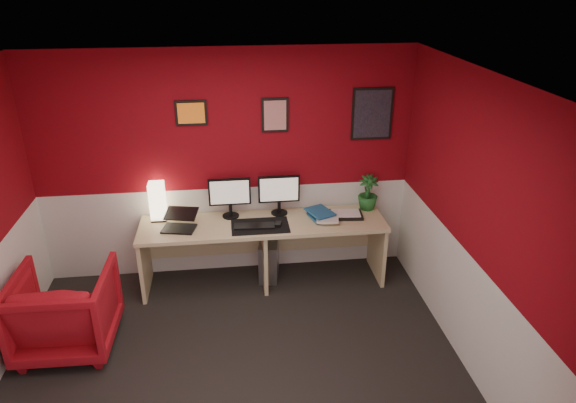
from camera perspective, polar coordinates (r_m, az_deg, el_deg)
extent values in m
cube|color=black|center=(4.76, -5.69, -18.11)|extent=(4.00, 3.50, 0.01)
cube|color=white|center=(3.59, -7.36, 12.83)|extent=(4.00, 3.50, 0.01)
cube|color=maroon|center=(5.62, -6.78, 3.83)|extent=(4.00, 0.01, 2.50)
cube|color=maroon|center=(4.49, 20.05, -3.08)|extent=(0.01, 3.50, 2.50)
cube|color=silver|center=(5.92, -6.42, -3.00)|extent=(4.00, 0.01, 1.00)
cube|color=silver|center=(4.86, 18.73, -10.96)|extent=(0.01, 3.50, 1.00)
cube|color=#D0BA85|center=(5.70, -2.67, -5.58)|extent=(2.60, 0.65, 0.73)
cube|color=#FFE5B2|center=(5.67, -14.09, -0.09)|extent=(0.16, 0.16, 0.40)
cube|color=black|center=(5.44, -11.95, -1.99)|extent=(0.37, 0.30, 0.22)
cube|color=black|center=(5.56, -6.41, 1.05)|extent=(0.45, 0.06, 0.58)
cube|color=black|center=(5.60, -0.98, 1.37)|extent=(0.45, 0.06, 0.58)
cube|color=black|center=(5.44, -3.07, -2.69)|extent=(0.60, 0.38, 0.01)
cube|color=black|center=(5.42, -3.70, -2.69)|extent=(0.43, 0.16, 0.02)
cube|color=black|center=(5.44, -1.10, -2.48)|extent=(0.08, 0.11, 0.03)
imported|color=#1D5686|center=(5.57, 2.55, -1.88)|extent=(0.27, 0.32, 0.03)
imported|color=silver|center=(5.56, 3.14, -1.67)|extent=(0.28, 0.35, 0.02)
imported|color=#1D5686|center=(5.55, 2.50, -1.43)|extent=(0.33, 0.37, 0.03)
cube|color=black|center=(5.68, 6.36, -1.46)|extent=(0.37, 0.28, 0.03)
imported|color=#19591E|center=(5.81, 8.75, 0.96)|extent=(0.24, 0.24, 0.39)
cube|color=#99999E|center=(5.87, -2.09, -6.15)|extent=(0.27, 0.48, 0.45)
imported|color=#B2101B|center=(5.18, -23.20, -10.86)|extent=(0.85, 0.87, 0.77)
cube|color=orange|center=(5.44, -10.56, 9.52)|extent=(0.32, 0.02, 0.26)
cube|color=red|center=(5.46, -1.43, 9.45)|extent=(0.28, 0.02, 0.36)
cube|color=black|center=(5.66, 9.21, 9.46)|extent=(0.44, 0.02, 0.56)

